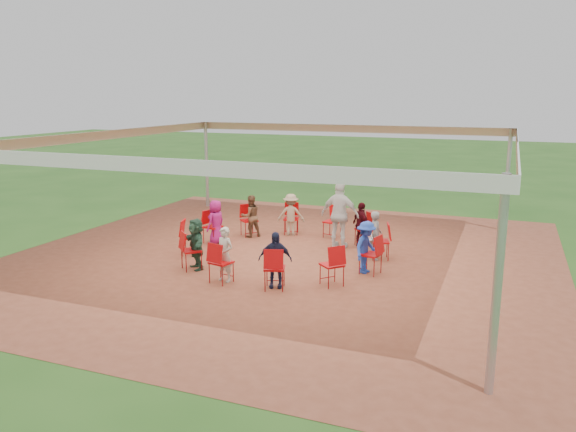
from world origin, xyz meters
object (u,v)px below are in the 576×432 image
at_px(person_seated_0, 376,235).
at_px(cable_coil, 280,251).
at_px(chair_8, 221,263).
at_px(person_seated_6, 225,254).
at_px(laptop, 369,236).
at_px(chair_6, 191,238).
at_px(person_seated_4, 216,222).
at_px(person_seated_5, 196,244).
at_px(chair_3, 291,219).
at_px(chair_11, 371,255).
at_px(standing_person, 340,215).
at_px(chair_2, 332,222).
at_px(chair_4, 249,221).
at_px(chair_5, 213,227).
at_px(chair_7, 191,251).
at_px(person_seated_1, 361,225).
at_px(person_seated_2, 291,215).
at_px(chair_1, 365,230).
at_px(chair_9, 275,268).
at_px(person_seated_7, 275,260).
at_px(person_seated_3, 251,216).
at_px(chair_10, 332,265).
at_px(person_seated_8, 366,247).

relative_size(person_seated_0, cable_coil, 3.25).
height_order(chair_8, person_seated_0, person_seated_0).
relative_size(person_seated_6, laptop, 2.88).
relative_size(chair_6, cable_coil, 2.46).
height_order(person_seated_4, person_seated_5, same).
height_order(chair_3, chair_6, same).
relative_size(chair_11, standing_person, 0.51).
height_order(chair_2, chair_4, same).
bearing_deg(chair_5, chair_7, 30.00).
xyz_separation_m(chair_2, chair_4, (-2.25, -0.69, 0.00)).
bearing_deg(person_seated_1, cable_coil, 78.64).
relative_size(person_seated_0, person_seated_2, 1.00).
relative_size(person_seated_2, person_seated_6, 1.00).
distance_m(chair_1, chair_9, 4.08).
relative_size(person_seated_2, laptop, 2.88).
height_order(chair_1, person_seated_2, person_seated_2).
distance_m(chair_2, chair_8, 4.71).
xyz_separation_m(chair_4, person_seated_5, (0.20, -3.24, 0.15)).
distance_m(chair_8, cable_coil, 2.70).
bearing_deg(person_seated_2, person_seated_7, 90.00).
distance_m(person_seated_1, person_seated_4, 3.87).
distance_m(chair_5, chair_8, 3.33).
height_order(chair_11, laptop, chair_11).
bearing_deg(person_seated_3, chair_9, 74.60).
xyz_separation_m(chair_10, person_seated_0, (0.41, 2.26, 0.15)).
height_order(person_seated_2, person_seated_3, same).
relative_size(person_seated_1, person_seated_8, 1.00).
xyz_separation_m(chair_8, standing_person, (1.55, 3.64, 0.43)).
xyz_separation_m(chair_4, person_seated_2, (1.07, 0.53, 0.15)).
xyz_separation_m(chair_3, person_seated_6, (0.19, -4.43, 0.15)).
xyz_separation_m(person_seated_0, person_seated_8, (0.04, -1.16, 0.00)).
distance_m(chair_10, person_seated_6, 2.30).
relative_size(chair_5, person_seated_1, 0.76).
bearing_deg(chair_9, person_seated_8, 32.59).
relative_size(chair_5, person_seated_8, 0.76).
height_order(chair_1, person_seated_5, person_seated_5).
bearing_deg(person_seated_5, chair_9, 27.41).
xyz_separation_m(chair_6, laptop, (4.24, 1.30, 0.12)).
bearing_deg(chair_11, person_seated_6, 133.50).
xyz_separation_m(chair_2, chair_10, (1.20, -3.90, 0.00)).
bearing_deg(person_seated_7, chair_1, 59.14).
relative_size(chair_7, person_seated_7, 0.76).
bearing_deg(chair_9, chair_11, 30.00).
relative_size(person_seated_2, person_seated_3, 1.00).
xyz_separation_m(chair_10, person_seated_8, (0.45, 1.10, 0.15)).
bearing_deg(person_seated_8, chair_7, 120.86).
relative_size(person_seated_1, person_seated_4, 1.00).
height_order(chair_4, chair_10, same).
distance_m(chair_3, chair_8, 4.55).
distance_m(chair_8, laptop, 3.84).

